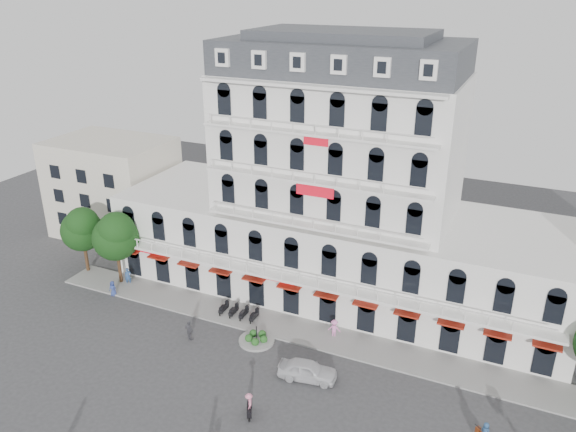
{
  "coord_description": "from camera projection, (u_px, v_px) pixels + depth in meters",
  "views": [
    {
      "loc": [
        16.68,
        -30.95,
        29.82
      ],
      "look_at": [
        -1.73,
        10.0,
        10.86
      ],
      "focal_mm": 35.0,
      "sensor_mm": 36.0,
      "label": 1
    }
  ],
  "objects": [
    {
      "name": "flank_building_west",
      "position": [
        114.0,
        187.0,
        69.71
      ],
      "size": [
        14.0,
        10.0,
        12.0
      ],
      "primitive_type": "cube",
      "color": "beige",
      "rests_on": "ground"
    },
    {
      "name": "pedestrian_right",
      "position": [
        334.0,
        329.0,
        50.39
      ],
      "size": [
        1.22,
        0.81,
        1.78
      ],
      "primitive_type": "imported",
      "rotation": [
        0.0,
        0.0,
        3.28
      ],
      "color": "pink",
      "rests_on": "ground"
    },
    {
      "name": "parked_car",
      "position": [
        307.0,
        370.0,
        45.14
      ],
      "size": [
        5.03,
        2.68,
        1.63
      ],
      "primitive_type": "imported",
      "rotation": [
        0.0,
        0.0,
        1.74
      ],
      "color": "silver",
      "rests_on": "ground"
    },
    {
      "name": "tree_west_inner",
      "position": [
        115.0,
        234.0,
        57.58
      ],
      "size": [
        4.76,
        4.76,
        8.25
      ],
      "color": "#382314",
      "rests_on": "ground"
    },
    {
      "name": "pedestrian_left",
      "position": [
        113.0,
        288.0,
        57.09
      ],
      "size": [
        0.84,
        0.59,
        1.63
      ],
      "primitive_type": "imported",
      "rotation": [
        0.0,
        0.0,
        0.09
      ],
      "color": "navy",
      "rests_on": "ground"
    },
    {
      "name": "pedestrian_mid",
      "position": [
        189.0,
        330.0,
        49.99
      ],
      "size": [
        1.23,
        0.82,
        1.93
      ],
      "primitive_type": "imported",
      "rotation": [
        0.0,
        0.0,
        2.81
      ],
      "color": "#535259",
      "rests_on": "ground"
    },
    {
      "name": "traffic_island",
      "position": [
        257.0,
        339.0,
        49.99
      ],
      "size": [
        3.2,
        3.2,
        1.6
      ],
      "color": "gray",
      "rests_on": "ground"
    },
    {
      "name": "pedestrian_far",
      "position": [
        128.0,
        277.0,
        59.07
      ],
      "size": [
        0.84,
        0.79,
        1.92
      ],
      "primitive_type": "imported",
      "rotation": [
        0.0,
        0.0,
        0.64
      ],
      "color": "#2A4B7F",
      "rests_on": "ground"
    },
    {
      "name": "rider_center",
      "position": [
        249.0,
        404.0,
        41.2
      ],
      "size": [
        0.99,
        1.57,
        1.99
      ],
      "rotation": [
        0.0,
        0.0,
        5.18
      ],
      "color": "black",
      "rests_on": "ground"
    },
    {
      "name": "main_building",
      "position": [
        337.0,
        198.0,
        55.16
      ],
      "size": [
        45.0,
        15.0,
        25.8
      ],
      "color": "silver",
      "rests_on": "ground"
    },
    {
      "name": "tree_west_outer",
      "position": [
        82.0,
        227.0,
        60.02
      ],
      "size": [
        4.5,
        4.48,
        7.76
      ],
      "color": "#382314",
      "rests_on": "ground"
    },
    {
      "name": "ground",
      "position": [
        256.0,
        392.0,
        43.91
      ],
      "size": [
        120.0,
        120.0,
        0.0
      ],
      "primitive_type": "plane",
      "color": "#38383A",
      "rests_on": "ground"
    },
    {
      "name": "sidewalk",
      "position": [
        301.0,
        331.0,
        51.44
      ],
      "size": [
        53.0,
        4.0,
        0.16
      ],
      "primitive_type": "cube",
      "color": "gray",
      "rests_on": "ground"
    },
    {
      "name": "parked_scooter_row",
      "position": [
        239.0,
        317.0,
        53.7
      ],
      "size": [
        4.4,
        1.8,
        1.1
      ],
      "primitive_type": null,
      "color": "black",
      "rests_on": "ground"
    }
  ]
}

